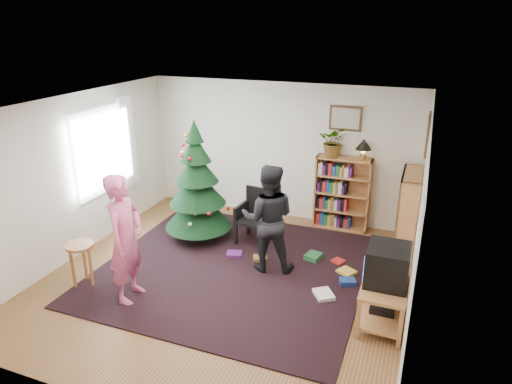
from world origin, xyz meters
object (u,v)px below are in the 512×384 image
(table_lamp, at_px, (364,146))
(picture_right, at_px, (428,135))
(armchair, at_px, (256,214))
(stool, at_px, (81,253))
(bookshelf_back, at_px, (342,193))
(person_standing, at_px, (126,239))
(christmas_tree, at_px, (197,191))
(picture_back, at_px, (346,118))
(person_by_chair, at_px, (268,219))
(bookshelf_right, at_px, (408,211))
(tv_stand, at_px, (384,298))
(potted_plant, at_px, (334,141))
(crt_tv, at_px, (387,265))

(table_lamp, bearing_deg, picture_right, -31.27)
(armchair, relative_size, stool, 1.42)
(bookshelf_back, relative_size, stool, 2.03)
(picture_right, distance_m, bookshelf_back, 1.90)
(bookshelf_back, xyz_separation_m, person_standing, (-2.19, -3.21, 0.21))
(armchair, xyz_separation_m, table_lamp, (1.53, 1.02, 1.05))
(picture_right, bearing_deg, christmas_tree, -168.80)
(picture_back, height_order, person_standing, picture_back)
(christmas_tree, xyz_separation_m, person_by_chair, (1.45, -0.56, -0.04))
(bookshelf_right, xyz_separation_m, table_lamp, (-0.84, 0.45, 0.88))
(bookshelf_right, bearing_deg, person_by_chair, 126.45)
(tv_stand, height_order, potted_plant, potted_plant)
(person_standing, bearing_deg, crt_tv, -84.55)
(picture_right, height_order, table_lamp, picture_right)
(stool, bearing_deg, tv_stand, 9.28)
(picture_right, relative_size, bookshelf_back, 0.46)
(person_standing, xyz_separation_m, table_lamp, (2.49, 3.21, 0.66))
(tv_stand, bearing_deg, picture_right, 82.50)
(tv_stand, distance_m, person_by_chair, 1.94)
(picture_back, distance_m, picture_right, 1.51)
(bookshelf_right, bearing_deg, crt_tv, 176.61)
(picture_right, distance_m, person_by_chair, 2.62)
(picture_back, relative_size, person_by_chair, 0.34)
(tv_stand, relative_size, armchair, 1.06)
(picture_right, bearing_deg, bookshelf_right, 134.34)
(armchair, height_order, person_standing, person_standing)
(stool, bearing_deg, crt_tv, 9.28)
(person_by_chair, bearing_deg, picture_back, -123.68)
(armchair, relative_size, person_by_chair, 0.56)
(person_by_chair, distance_m, potted_plant, 2.05)
(picture_right, distance_m, christmas_tree, 3.69)
(stool, relative_size, person_by_chair, 0.39)
(stool, xyz_separation_m, person_standing, (0.80, -0.03, 0.38))
(christmas_tree, height_order, stool, christmas_tree)
(bookshelf_right, height_order, tv_stand, bookshelf_right)
(bookshelf_back, relative_size, armchair, 1.43)
(picture_right, relative_size, potted_plant, 1.11)
(bookshelf_right, relative_size, crt_tv, 2.41)
(stool, relative_size, potted_plant, 1.19)
(bookshelf_back, height_order, armchair, bookshelf_back)
(christmas_tree, height_order, table_lamp, christmas_tree)
(christmas_tree, bearing_deg, potted_plant, 32.76)
(person_by_chair, bearing_deg, bookshelf_back, -126.43)
(bookshelf_right, relative_size, person_standing, 0.74)
(tv_stand, height_order, armchair, armchair)
(armchair, distance_m, person_by_chair, 1.01)
(picture_back, distance_m, table_lamp, 0.56)
(bookshelf_back, xyz_separation_m, potted_plant, (-0.20, 0.00, 0.91))
(picture_right, height_order, bookshelf_back, picture_right)
(armchair, xyz_separation_m, potted_plant, (1.03, 1.02, 1.08))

